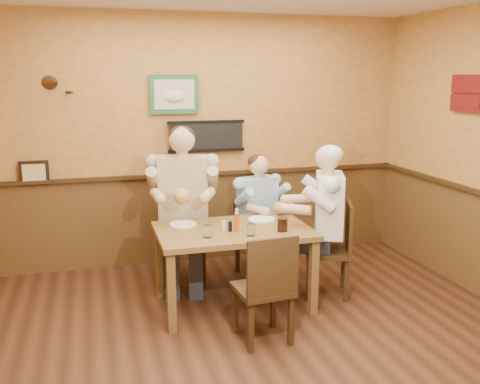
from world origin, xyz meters
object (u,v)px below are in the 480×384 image
object	(u,v)px
diner_white_elder	(328,229)
water_glass_mid	(251,230)
chair_back_left	(184,234)
pepper_shaker	(230,227)
diner_blue_polo	(257,221)
hot_sauce_bottle	(237,221)
dining_table	(233,238)
cola_tumbler	(282,225)
chair_right_end	(328,249)
diner_tan_shirt	(184,214)
chair_back_right	(257,237)
salt_shaker	(224,225)
water_glass_left	(208,231)
chair_near_side	(263,286)

from	to	relation	value
diner_white_elder	water_glass_mid	size ratio (longest dim) A/B	12.40
chair_back_left	pepper_shaker	bearing A→B (deg)	-59.68
diner_blue_polo	hot_sauce_bottle	world-z (taller)	diner_blue_polo
dining_table	diner_white_elder	xyz separation A→B (m)	(0.95, 0.00, 0.01)
cola_tumbler	dining_table	bearing A→B (deg)	153.40
chair_right_end	hot_sauce_bottle	distance (m)	1.02
diner_tan_shirt	pepper_shaker	size ratio (longest dim) A/B	16.03
chair_back_right	hot_sauce_bottle	xyz separation A→B (m)	(-0.45, -0.82, 0.43)
cola_tumbler	salt_shaker	size ratio (longest dim) A/B	1.43
dining_table	diner_tan_shirt	xyz separation A→B (m)	(-0.34, 0.71, 0.08)
water_glass_left	diner_blue_polo	bearing A→B (deg)	51.31
chair_near_side	diner_white_elder	world-z (taller)	diner_white_elder
dining_table	chair_near_side	distance (m)	0.74
chair_near_side	water_glass_left	size ratio (longest dim) A/B	8.47
chair_right_end	diner_blue_polo	xyz separation A→B (m)	(-0.49, 0.73, 0.12)
chair_near_side	dining_table	bearing A→B (deg)	-90.45
salt_shaker	pepper_shaker	bearing A→B (deg)	-61.10
dining_table	cola_tumbler	xyz separation A→B (m)	(0.40, -0.20, 0.15)
chair_right_end	chair_near_side	size ratio (longest dim) A/B	1.01
water_glass_left	water_glass_mid	distance (m)	0.38
dining_table	diner_white_elder	size ratio (longest dim) A/B	1.05
water_glass_mid	diner_tan_shirt	bearing A→B (deg)	113.78
water_glass_mid	hot_sauce_bottle	world-z (taller)	hot_sauce_bottle
diner_blue_polo	cola_tumbler	world-z (taller)	diner_blue_polo
pepper_shaker	water_glass_mid	bearing A→B (deg)	-50.92
pepper_shaker	diner_tan_shirt	bearing A→B (deg)	109.73
chair_right_end	cola_tumbler	world-z (taller)	chair_right_end
hot_sauce_bottle	diner_blue_polo	bearing A→B (deg)	61.00
water_glass_left	pepper_shaker	world-z (taller)	water_glass_left
cola_tumbler	salt_shaker	bearing A→B (deg)	158.72
pepper_shaker	salt_shaker	bearing A→B (deg)	118.90
dining_table	chair_back_right	distance (m)	0.89
hot_sauce_bottle	pepper_shaker	distance (m)	0.08
cola_tumbler	water_glass_mid	bearing A→B (deg)	-169.83
diner_blue_polo	hot_sauce_bottle	bearing A→B (deg)	-136.50
dining_table	chair_near_side	world-z (taller)	chair_near_side
chair_back_left	diner_blue_polo	world-z (taller)	diner_blue_polo
dining_table	diner_blue_polo	world-z (taller)	diner_blue_polo
diner_tan_shirt	water_glass_left	xyz separation A→B (m)	(0.05, -0.92, 0.07)
chair_back_left	chair_near_side	bearing A→B (deg)	-64.03
chair_right_end	dining_table	bearing A→B (deg)	-68.17
chair_back_right	water_glass_left	xyz separation A→B (m)	(-0.75, -0.93, 0.39)
chair_back_right	water_glass_mid	bearing A→B (deg)	-128.10
chair_back_right	chair_right_end	bearing A→B (deg)	-73.32
pepper_shaker	dining_table	bearing A→B (deg)	58.05
water_glass_left	water_glass_mid	bearing A→B (deg)	-8.07
chair_back_left	cola_tumbler	size ratio (longest dim) A/B	8.47
chair_back_left	water_glass_left	size ratio (longest dim) A/B	9.45
dining_table	water_glass_mid	bearing A→B (deg)	-70.74
water_glass_mid	chair_right_end	bearing A→B (deg)	16.70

